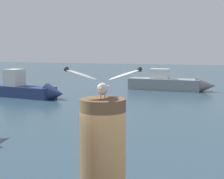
{
  "coord_description": "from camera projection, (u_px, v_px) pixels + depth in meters",
  "views": [
    {
      "loc": [
        -0.07,
        -3.04,
        3.04
      ],
      "look_at": [
        -1.07,
        -0.08,
        2.66
      ],
      "focal_mm": 54.82,
      "sensor_mm": 36.0,
      "label": 1
    }
  ],
  "objects": [
    {
      "name": "boat_navy",
      "position": [
        29.0,
        90.0,
        20.96
      ],
      "size": [
        5.33,
        1.94,
        1.91
      ],
      "color": "navy",
      "rests_on": "ground_plane"
    },
    {
      "name": "seagull",
      "position": [
        103.0,
        83.0,
        2.9
      ],
      "size": [
        0.66,
        0.39,
        0.27
      ],
      "color": "#C66C60",
      "rests_on": "mooring_post"
    },
    {
      "name": "mooring_post",
      "position": [
        103.0,
        159.0,
        2.99
      ],
      "size": [
        0.4,
        0.4,
        1.06
      ],
      "primitive_type": "cylinder",
      "color": "brown",
      "rests_on": "harbor_quay"
    },
    {
      "name": "boat_grey",
      "position": [
        174.0,
        84.0,
        24.55
      ],
      "size": [
        6.23,
        1.77,
        1.72
      ],
      "color": "gray",
      "rests_on": "ground_plane"
    }
  ]
}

